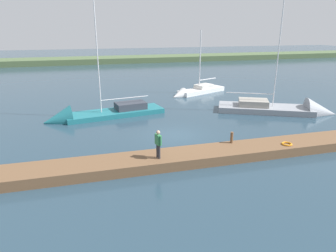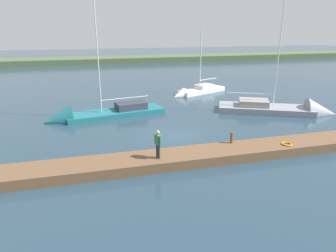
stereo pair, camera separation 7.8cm
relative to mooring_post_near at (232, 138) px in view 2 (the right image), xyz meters
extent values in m
plane|color=#263D4C|center=(2.61, -3.89, -0.97)|extent=(200.00, 200.00, 0.00)
cube|color=#4C603D|center=(2.61, -55.62, -0.97)|extent=(180.00, 8.00, 2.40)
cube|color=brown|center=(2.61, 0.78, -0.67)|extent=(26.15, 2.23, 0.60)
cylinder|color=brown|center=(0.00, 0.00, 0.00)|extent=(0.19, 0.19, 0.74)
torus|color=orange|center=(-3.30, 1.23, -0.32)|extent=(0.66, 0.66, 0.10)
cube|color=white|center=(-4.93, -18.06, -0.90)|extent=(6.72, 4.31, 0.90)
cone|color=white|center=(-1.53, -16.55, -0.90)|extent=(2.23, 2.32, 1.81)
cube|color=silver|center=(-5.33, -18.24, -0.21)|extent=(2.56, 2.24, 0.47)
cylinder|color=silver|center=(-4.58, -17.91, 3.03)|extent=(0.13, 0.13, 6.96)
cylinder|color=silver|center=(-5.90, -18.49, 0.62)|extent=(2.68, 1.27, 0.10)
cube|color=#1E6B75|center=(6.45, -10.68, -0.89)|extent=(9.22, 4.12, 0.71)
cone|color=#1E6B75|center=(11.46, -9.77, -0.89)|extent=(2.74, 2.95, 2.57)
cube|color=#333842|center=(4.95, -10.95, -0.22)|extent=(3.03, 2.14, 0.64)
cylinder|color=silver|center=(7.70, -10.45, 5.21)|extent=(0.10, 0.10, 11.49)
cylinder|color=silver|center=(5.45, -10.86, 0.55)|extent=(4.50, 0.89, 0.08)
cube|color=gray|center=(-7.63, -8.19, -0.92)|extent=(9.13, 6.43, 0.99)
cone|color=gray|center=(-12.22, -5.98, -0.92)|extent=(3.66, 3.79, 2.94)
cube|color=gray|center=(-6.64, -8.67, -0.13)|extent=(3.33, 3.00, 0.59)
cylinder|color=silver|center=(-8.27, -7.88, 5.31)|extent=(0.10, 0.10, 11.48)
cylinder|color=silver|center=(-6.27, -8.85, 0.76)|extent=(4.04, 2.00, 0.08)
cylinder|color=#28282D|center=(5.19, 0.98, 0.05)|extent=(0.14, 0.14, 0.83)
cylinder|color=#28282D|center=(5.14, 1.18, 0.05)|extent=(0.14, 0.14, 0.83)
cube|color=#337F4C|center=(5.16, 1.08, 0.76)|extent=(0.33, 0.49, 0.59)
sphere|color=tan|center=(5.16, 1.08, 1.19)|extent=(0.23, 0.23, 0.23)
cylinder|color=#337F4C|center=(5.23, 0.81, 0.77)|extent=(0.09, 0.09, 0.56)
cylinder|color=#337F4C|center=(5.09, 1.35, 0.77)|extent=(0.09, 0.09, 0.56)
camera|label=1|loc=(8.87, 16.74, 6.82)|focal=32.48mm
camera|label=2|loc=(8.79, 16.76, 6.82)|focal=32.48mm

